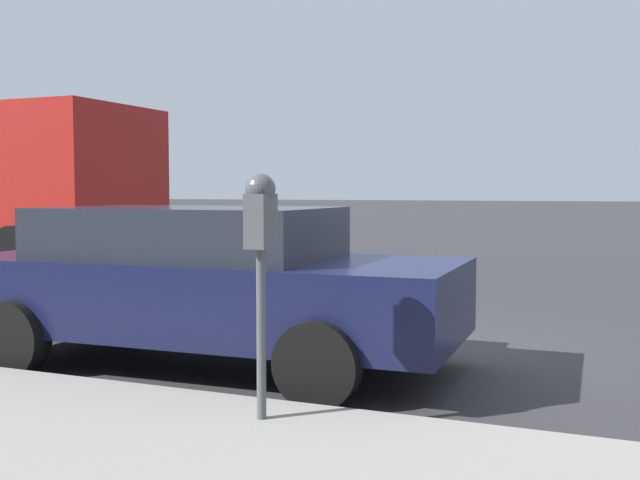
{
  "coord_description": "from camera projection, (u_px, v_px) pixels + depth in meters",
  "views": [
    {
      "loc": [
        -6.77,
        -2.17,
        1.56
      ],
      "look_at": [
        -2.31,
        -0.35,
        1.24
      ],
      "focal_mm": 42.0,
      "sensor_mm": 36.0,
      "label": 1
    }
  ],
  "objects": [
    {
      "name": "car_navy",
      "position": [
        204.0,
        281.0,
        6.66
      ],
      "size": [
        2.1,
        4.5,
        1.42
      ],
      "rotation": [
        0.0,
        0.0,
        3.17
      ],
      "color": "#14193D",
      "rests_on": "ground_plane"
    },
    {
      "name": "ground_plane",
      "position": [
        378.0,
        354.0,
        7.18
      ],
      "size": [
        220.0,
        220.0,
        0.0
      ],
      "primitive_type": "plane",
      "color": "#333335"
    },
    {
      "name": "parking_meter",
      "position": [
        261.0,
        232.0,
        4.64
      ],
      "size": [
        0.21,
        0.19,
        1.55
      ],
      "color": "#4C5156",
      "rests_on": "sidewalk"
    }
  ]
}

